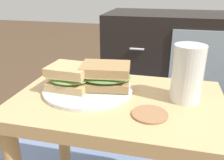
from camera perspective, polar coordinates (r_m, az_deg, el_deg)
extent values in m
cube|color=tan|center=(0.65, 1.41, -5.65)|extent=(0.56, 0.36, 0.04)
cylinder|color=tan|center=(0.96, -11.61, -12.16)|extent=(0.04, 0.04, 0.43)
cylinder|color=tan|center=(0.89, 19.56, -15.90)|extent=(0.04, 0.04, 0.43)
cube|color=black|center=(1.58, 16.53, 4.56)|extent=(0.96, 0.44, 0.58)
cube|color=#8C9EA8|center=(1.38, 21.85, 1.77)|extent=(0.40, 0.01, 0.44)
cylinder|color=silver|center=(1.34, 5.98, 7.38)|extent=(0.08, 0.01, 0.01)
cylinder|color=silver|center=(1.41, 5.63, -1.31)|extent=(0.08, 0.01, 0.01)
cube|color=#384C72|center=(1.31, -3.69, -12.33)|extent=(1.30, 0.76, 0.01)
cube|color=slate|center=(1.31, -3.70, -12.17)|extent=(1.06, 0.63, 0.00)
cylinder|color=silver|center=(0.69, -5.71, -2.11)|extent=(0.25, 0.25, 0.01)
cube|color=tan|center=(0.68, -9.92, -0.93)|extent=(0.12, 0.10, 0.02)
ellipsoid|color=#729E4C|center=(0.68, -10.03, 0.55)|extent=(0.13, 0.11, 0.02)
cube|color=beige|center=(0.67, -10.09, 1.42)|extent=(0.10, 0.09, 0.01)
cube|color=tan|center=(0.67, -10.17, 2.54)|extent=(0.12, 0.10, 0.02)
cube|color=#9E7A4C|center=(0.68, -1.56, -0.69)|extent=(0.15, 0.11, 0.02)
ellipsoid|color=#608C42|center=(0.67, -1.58, 0.81)|extent=(0.16, 0.12, 0.02)
cube|color=beige|center=(0.67, -1.59, 1.69)|extent=(0.13, 0.10, 0.01)
cube|color=#9E7A4C|center=(0.66, -1.60, 2.83)|extent=(0.14, 0.11, 0.02)
cylinder|color=silver|center=(0.63, 17.62, 1.50)|extent=(0.08, 0.08, 0.15)
cylinder|color=#C67219|center=(0.64, 17.45, 0.14)|extent=(0.07, 0.07, 0.11)
cylinder|color=white|center=(0.62, 18.08, 5.26)|extent=(0.07, 0.07, 0.01)
cylinder|color=#996B47|center=(0.57, 9.02, -8.10)|extent=(0.08, 0.08, 0.01)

